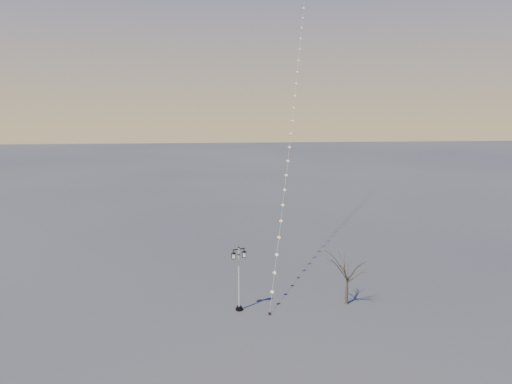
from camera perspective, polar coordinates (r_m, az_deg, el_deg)
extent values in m
plane|color=#424543|center=(35.06, 0.95, -15.21)|extent=(300.00, 300.00, 0.00)
cylinder|color=black|center=(35.87, -2.11, -14.44)|extent=(0.56, 0.56, 0.16)
cylinder|color=black|center=(35.81, -2.11, -14.22)|extent=(0.40, 0.40, 0.14)
cylinder|color=silver|center=(34.84, -2.14, -10.62)|extent=(0.13, 0.13, 4.71)
cylinder|color=black|center=(34.21, -2.16, -7.81)|extent=(0.20, 0.20, 0.06)
cube|color=black|center=(34.08, -2.17, -7.17)|extent=(0.92, 0.37, 0.06)
sphere|color=black|center=(34.05, -2.17, -6.98)|extent=(0.14, 0.14, 0.14)
pyramid|color=black|center=(33.99, -2.83, -7.50)|extent=(0.44, 0.44, 0.14)
cube|color=beige|center=(34.09, -2.83, -8.00)|extent=(0.26, 0.26, 0.34)
cube|color=black|center=(34.15, -2.82, -8.30)|extent=(0.30, 0.30, 0.04)
pyramid|color=black|center=(34.28, -1.51, -7.33)|extent=(0.44, 0.44, 0.14)
cube|color=beige|center=(34.38, -1.51, -7.82)|extent=(0.26, 0.26, 0.34)
cube|color=black|center=(34.44, -1.51, -8.12)|extent=(0.30, 0.30, 0.04)
cone|color=#473F2A|center=(37.13, 11.32, -11.95)|extent=(0.27, 0.27, 2.28)
cylinder|color=black|center=(35.15, 1.70, -14.97)|extent=(0.19, 0.19, 0.19)
cylinder|color=black|center=(35.14, 1.70, -14.94)|extent=(0.03, 0.03, 0.23)
cone|color=red|center=(49.70, 4.76, 12.28)|extent=(0.07, 0.07, 0.26)
cylinder|color=white|center=(34.95, 1.71, -14.29)|extent=(0.01, 0.01, 0.74)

